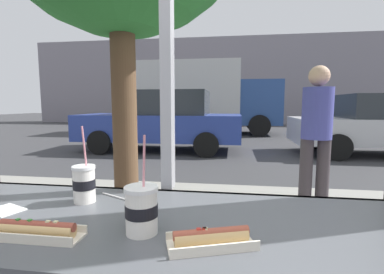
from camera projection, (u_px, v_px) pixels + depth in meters
ground_plane at (223, 145)px, 9.21m from camera, size 60.00×60.00×0.00m
sidewalk_strip at (202, 227)px, 2.91m from camera, size 16.00×2.80×0.11m
building_facade_far at (229, 81)px, 19.38m from camera, size 28.00×1.20×5.84m
soda_cup_left at (84, 183)px, 1.10m from camera, size 0.09×0.09×0.30m
soda_cup_right at (142, 209)px, 0.83m from camera, size 0.10×0.10×0.30m
hotdog_tray_near at (211, 238)px, 0.76m from camera, size 0.26×0.17×0.05m
hotdog_tray_far at (38, 230)px, 0.81m from camera, size 0.26×0.09×0.05m
loose_straw at (117, 197)px, 1.16m from camera, size 0.17×0.09×0.01m
napkin_wrapper at (6, 210)px, 1.02m from camera, size 0.14×0.13×0.00m
parked_car_blue at (162, 120)px, 8.01m from camera, size 4.59×2.01×1.71m
parked_car_silver at (384, 124)px, 7.18m from camera, size 4.42×1.98×1.59m
box_truck at (195, 96)px, 12.72m from camera, size 7.09×2.44×3.20m
pedestrian at (316, 130)px, 3.05m from camera, size 0.32×0.32×1.63m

